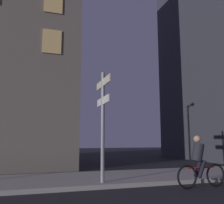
{
  "coord_description": "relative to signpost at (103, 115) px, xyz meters",
  "views": [
    {
      "loc": [
        -2.84,
        -2.42,
        1.49
      ],
      "look_at": [
        -0.25,
        5.62,
        2.77
      ],
      "focal_mm": 39.56,
      "sensor_mm": 36.0,
      "label": 1
    }
  ],
  "objects": [
    {
      "name": "signpost",
      "position": [
        0.0,
        0.0,
        0.0
      ],
      "size": [
        0.12,
        1.57,
        3.58
      ],
      "color": "gray",
      "rests_on": "sidewalk_kerb"
    },
    {
      "name": "sidewalk_kerb",
      "position": [
        0.65,
        1.19,
        -2.2
      ],
      "size": [
        40.0,
        3.17,
        0.14
      ],
      "primitive_type": "cube",
      "color": "#9E9991",
      "rests_on": "ground_plane"
    },
    {
      "name": "cyclist",
      "position": [
        2.86,
        -1.09,
        -1.52
      ],
      "size": [
        1.82,
        0.34,
        1.61
      ],
      "color": "black",
      "rests_on": "ground_plane"
    }
  ]
}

